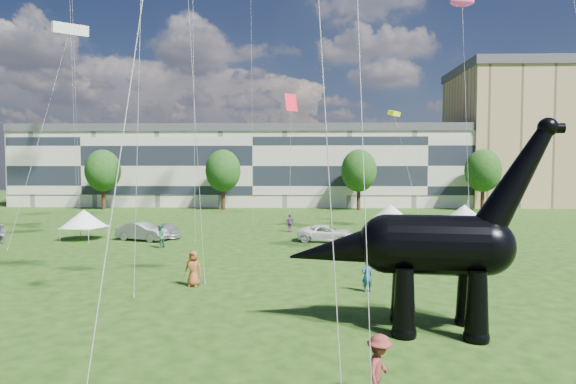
{
  "coord_description": "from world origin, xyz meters",
  "views": [
    {
      "loc": [
        -0.22,
        -17.76,
        6.35
      ],
      "look_at": [
        -1.01,
        8.0,
        5.0
      ],
      "focal_mm": 30.0,
      "sensor_mm": 36.0,
      "label": 1
    }
  ],
  "objects": [
    {
      "name": "ground",
      "position": [
        0.0,
        0.0,
        0.0
      ],
      "size": [
        220.0,
        220.0,
        0.0
      ],
      "primitive_type": "plane",
      "color": "#16330C",
      "rests_on": "ground"
    },
    {
      "name": "terrace_row",
      "position": [
        -8.0,
        62.0,
        6.0
      ],
      "size": [
        78.0,
        11.0,
        12.0
      ],
      "primitive_type": "cube",
      "color": "beige",
      "rests_on": "ground"
    },
    {
      "name": "apartment_block",
      "position": [
        40.0,
        65.0,
        11.0
      ],
      "size": [
        28.0,
        18.0,
        22.0
      ],
      "primitive_type": "cube",
      "color": "tan",
      "rests_on": "ground"
    },
    {
      "name": "tree_far_left",
      "position": [
        -30.0,
        53.0,
        6.29
      ],
      "size": [
        5.2,
        5.2,
        9.44
      ],
      "color": "#382314",
      "rests_on": "ground"
    },
    {
      "name": "tree_mid_left",
      "position": [
        -12.0,
        53.0,
        6.29
      ],
      "size": [
        5.2,
        5.2,
        9.44
      ],
      "color": "#382314",
      "rests_on": "ground"
    },
    {
      "name": "tree_mid_right",
      "position": [
        8.0,
        53.0,
        6.29
      ],
      "size": [
        5.2,
        5.2,
        9.44
      ],
      "color": "#382314",
      "rests_on": "ground"
    },
    {
      "name": "tree_far_right",
      "position": [
        26.0,
        53.0,
        6.29
      ],
      "size": [
        5.2,
        5.2,
        9.44
      ],
      "color": "#382314",
      "rests_on": "ground"
    },
    {
      "name": "dinosaur_sculpture",
      "position": [
        4.53,
        0.84,
        3.2
      ],
      "size": [
        10.42,
        3.38,
        8.48
      ],
      "rotation": [
        0.0,
        0.0,
        -0.15
      ],
      "color": "black",
      "rests_on": "ground"
    },
    {
      "name": "car_silver",
      "position": [
        -12.31,
        24.87,
        0.66
      ],
      "size": [
        3.16,
        4.18,
        1.33
      ],
      "primitive_type": "imported",
      "rotation": [
        0.0,
        0.0,
        0.47
      ],
      "color": "silver",
      "rests_on": "ground"
    },
    {
      "name": "car_grey",
      "position": [
        -14.03,
        23.03,
        0.77
      ],
      "size": [
        4.92,
        3.08,
        1.53
      ],
      "primitive_type": "imported",
      "rotation": [
        0.0,
        0.0,
        1.23
      ],
      "color": "gray",
      "rests_on": "ground"
    },
    {
      "name": "car_white",
      "position": [
        1.83,
        22.96,
        0.69
      ],
      "size": [
        5.24,
        2.93,
        1.38
      ],
      "primitive_type": "imported",
      "rotation": [
        0.0,
        0.0,
        1.44
      ],
      "color": "white",
      "rests_on": "ground"
    },
    {
      "name": "car_dark",
      "position": [
        8.3,
        20.37,
        0.71
      ],
      "size": [
        2.04,
        4.9,
        1.42
      ],
      "primitive_type": "imported",
      "rotation": [
        0.0,
        0.0,
        -0.01
      ],
      "color": "#595960",
      "rests_on": "ground"
    },
    {
      "name": "gazebo_near",
      "position": [
        8.85,
        31.99,
        1.76
      ],
      "size": [
        4.09,
        4.09,
        2.5
      ],
      "rotation": [
        0.0,
        0.0,
        -0.15
      ],
      "color": "silver",
      "rests_on": "ground"
    },
    {
      "name": "gazebo_far",
      "position": [
        16.34,
        31.83,
        1.74
      ],
      "size": [
        4.19,
        4.19,
        2.48
      ],
      "rotation": [
        0.0,
        0.0,
        -0.2
      ],
      "color": "silver",
      "rests_on": "ground"
    },
    {
      "name": "gazebo_left",
      "position": [
        -19.3,
        23.38,
        1.84
      ],
      "size": [
        4.39,
        4.39,
        2.62
      ],
      "rotation": [
        0.0,
        0.0,
        -0.19
      ],
      "color": "white",
      "rests_on": "ground"
    },
    {
      "name": "visitors",
      "position": [
        -3.08,
        14.42,
        0.88
      ],
      "size": [
        47.01,
        41.55,
        1.89
      ],
      "color": "slate",
      "rests_on": "ground"
    }
  ]
}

